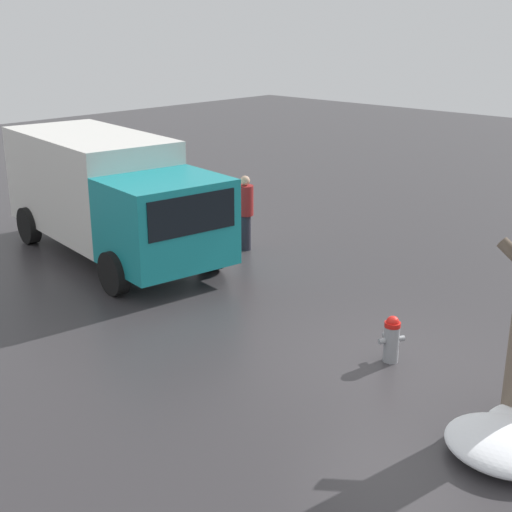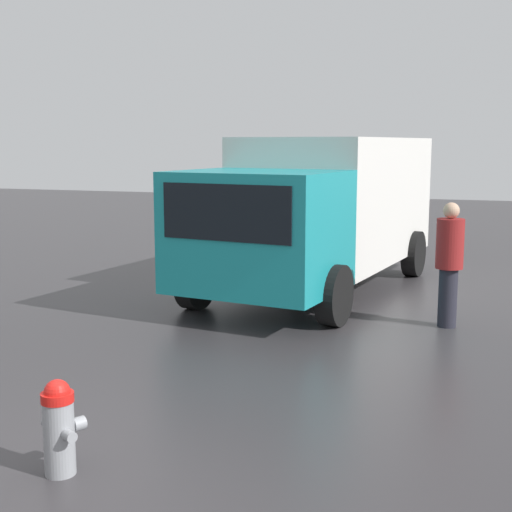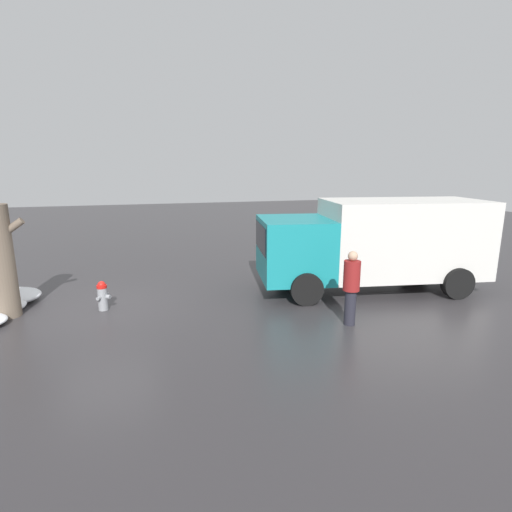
{
  "view_description": "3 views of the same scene",
  "coord_description": "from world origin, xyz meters",
  "px_view_note": "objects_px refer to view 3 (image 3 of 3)",
  "views": [
    {
      "loc": [
        -5.55,
        9.04,
        5.26
      ],
      "look_at": [
        3.32,
        -0.35,
        0.95
      ],
      "focal_mm": 50.0,
      "sensor_mm": 36.0,
      "label": 1
    },
    {
      "loc": [
        -4.58,
        -3.22,
        2.63
      ],
      "look_at": [
        3.18,
        -0.57,
        1.32
      ],
      "focal_mm": 50.0,
      "sensor_mm": 36.0,
      "label": 2
    },
    {
      "loc": [
        1.26,
        -10.67,
        3.74
      ],
      "look_at": [
        4.31,
        0.47,
        1.1
      ],
      "focal_mm": 28.0,
      "sensor_mm": 36.0,
      "label": 3
    }
  ],
  "objects_px": {
    "tree_trunk": "(1,261)",
    "fire_hydrant": "(103,295)",
    "delivery_truck": "(376,241)",
    "pedestrian": "(351,285)"
  },
  "relations": [
    {
      "from": "delivery_truck",
      "to": "pedestrian",
      "type": "relative_size",
      "value": 3.86
    },
    {
      "from": "fire_hydrant",
      "to": "pedestrian",
      "type": "distance_m",
      "value": 6.37
    },
    {
      "from": "delivery_truck",
      "to": "tree_trunk",
      "type": "bearing_deg",
      "value": 96.09
    },
    {
      "from": "tree_trunk",
      "to": "fire_hydrant",
      "type": "bearing_deg",
      "value": -4.01
    },
    {
      "from": "fire_hydrant",
      "to": "pedestrian",
      "type": "relative_size",
      "value": 0.44
    },
    {
      "from": "fire_hydrant",
      "to": "delivery_truck",
      "type": "relative_size",
      "value": 0.11
    },
    {
      "from": "fire_hydrant",
      "to": "tree_trunk",
      "type": "height_order",
      "value": "tree_trunk"
    },
    {
      "from": "delivery_truck",
      "to": "pedestrian",
      "type": "height_order",
      "value": "delivery_truck"
    },
    {
      "from": "fire_hydrant",
      "to": "delivery_truck",
      "type": "xyz_separation_m",
      "value": [
        7.86,
        -0.21,
        1.09
      ]
    },
    {
      "from": "pedestrian",
      "to": "fire_hydrant",
      "type": "bearing_deg",
      "value": 28.22
    }
  ]
}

